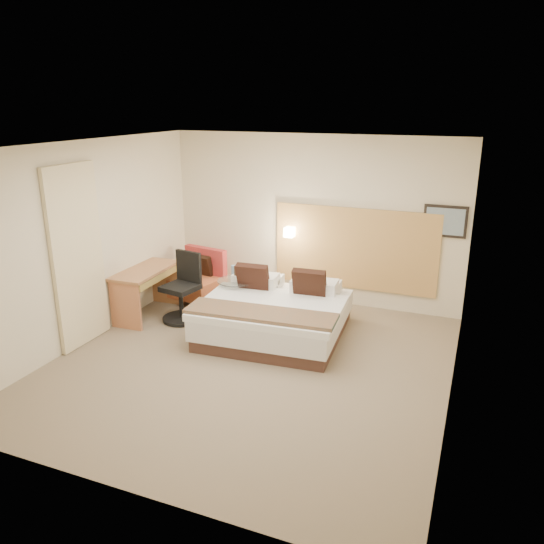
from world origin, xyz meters
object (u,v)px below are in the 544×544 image
at_px(side_table, 236,297).
at_px(desk, 147,279).
at_px(bed, 275,314).
at_px(lounge_chair, 198,280).
at_px(desk_chair, 183,293).

xyz_separation_m(side_table, desk, (-1.32, -0.38, 0.24)).
bearing_deg(desk, bed, 2.10).
bearing_deg(desk, side_table, 16.04).
xyz_separation_m(bed, side_table, (-0.76, 0.30, 0.04)).
xyz_separation_m(lounge_chair, side_table, (0.95, -0.51, 0.01)).
bearing_deg(lounge_chair, side_table, -28.42).
height_order(desk, desk_chair, desk_chair).
xyz_separation_m(bed, lounge_chair, (-1.70, 0.82, 0.03)).
bearing_deg(desk_chair, bed, 0.64).
distance_m(desk, desk_chair, 0.61).
relative_size(side_table, desk, 0.51).
bearing_deg(side_table, desk_chair, -156.34).
xyz_separation_m(side_table, desk_chair, (-0.73, -0.32, 0.08)).
bearing_deg(desk_chair, desk, -174.26).
relative_size(bed, desk, 1.69).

